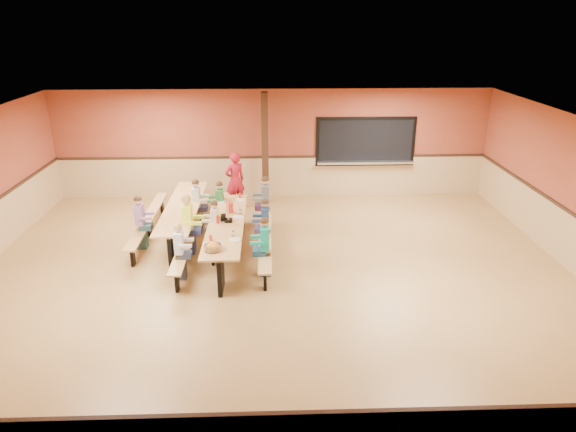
{
  "coord_description": "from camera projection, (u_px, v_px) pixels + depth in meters",
  "views": [
    {
      "loc": [
        -0.07,
        -9.01,
        4.85
      ],
      "look_at": [
        0.27,
        0.39,
        1.15
      ],
      "focal_mm": 32.0,
      "sensor_mm": 36.0,
      "label": 1
    }
  ],
  "objects": [
    {
      "name": "punch_pitcher",
      "position": [
        230.0,
        208.0,
        11.39
      ],
      "size": [
        0.16,
        0.16,
        0.22
      ],
      "primitive_type": "cylinder",
      "color": "red",
      "rests_on": "cafeteria_table_main"
    },
    {
      "name": "condiment_ketchup",
      "position": [
        218.0,
        219.0,
        10.81
      ],
      "size": [
        0.06,
        0.06,
        0.17
      ],
      "primitive_type": "cylinder",
      "color": "#B2140F",
      "rests_on": "cafeteria_table_main"
    },
    {
      "name": "seated_child_tan_sec",
      "position": [
        215.0,
        226.0,
        11.11
      ],
      "size": [
        0.34,
        0.28,
        1.15
      ],
      "primitive_type": null,
      "color": "beige",
      "rests_on": "ground"
    },
    {
      "name": "seated_child_teal_right",
      "position": [
        265.0,
        247.0,
        10.04
      ],
      "size": [
        0.37,
        0.3,
        1.21
      ],
      "primitive_type": null,
      "color": "#14A48F",
      "rests_on": "ground"
    },
    {
      "name": "table_paddle",
      "position": [
        228.0,
        216.0,
        10.87
      ],
      "size": [
        0.16,
        0.16,
        0.56
      ],
      "color": "black",
      "rests_on": "cafeteria_table_main"
    },
    {
      "name": "seated_child_char_right",
      "position": [
        266.0,
        202.0,
        12.38
      ],
      "size": [
        0.39,
        0.32,
        1.26
      ],
      "primitive_type": null,
      "color": "#565E61",
      "rests_on": "ground"
    },
    {
      "name": "cafeteria_table_second",
      "position": [
        183.0,
        214.0,
        11.92
      ],
      "size": [
        1.91,
        3.7,
        0.74
      ],
      "color": "#BB874A",
      "rests_on": "ground"
    },
    {
      "name": "seated_child_navy_right",
      "position": [
        265.0,
        225.0,
        11.11
      ],
      "size": [
        0.36,
        0.29,
        1.18
      ],
      "primitive_type": null,
      "color": "navy",
      "rests_on": "ground"
    },
    {
      "name": "ground",
      "position": [
        275.0,
        277.0,
        10.15
      ],
      "size": [
        12.0,
        12.0,
        0.0
      ],
      "primitive_type": "plane",
      "color": "olive",
      "rests_on": "ground"
    },
    {
      "name": "seated_adult_yellow",
      "position": [
        188.0,
        225.0,
        10.97
      ],
      "size": [
        0.42,
        0.35,
        1.32
      ],
      "primitive_type": null,
      "color": "#E6F838",
      "rests_on": "ground"
    },
    {
      "name": "kitchen_pass_through",
      "position": [
        365.0,
        144.0,
        14.31
      ],
      "size": [
        2.78,
        0.28,
        1.38
      ],
      "color": "black",
      "rests_on": "ground"
    },
    {
      "name": "standing_woman",
      "position": [
        235.0,
        181.0,
        13.55
      ],
      "size": [
        0.66,
        0.59,
        1.52
      ],
      "primitive_type": "imported",
      "rotation": [
        0.0,
        0.0,
        3.64
      ],
      "color": "#A91324",
      "rests_on": "ground"
    },
    {
      "name": "structural_post",
      "position": [
        265.0,
        149.0,
        13.69
      ],
      "size": [
        0.18,
        0.18,
        3.0
      ],
      "primitive_type": "cube",
      "color": "black",
      "rests_on": "ground"
    },
    {
      "name": "room_envelope",
      "position": [
        275.0,
        246.0,
        9.9
      ],
      "size": [
        12.04,
        10.04,
        3.02
      ],
      "color": "brown",
      "rests_on": "ground"
    },
    {
      "name": "cafeteria_table_main",
      "position": [
        227.0,
        232.0,
        10.94
      ],
      "size": [
        1.91,
        3.7,
        0.74
      ],
      "color": "#BB874A",
      "rests_on": "ground"
    },
    {
      "name": "seated_child_purple_sec",
      "position": [
        140.0,
        223.0,
        11.22
      ],
      "size": [
        0.37,
        0.3,
        1.2
      ],
      "primitive_type": null,
      "color": "#906599",
      "rests_on": "ground"
    },
    {
      "name": "napkin_dispenser",
      "position": [
        223.0,
        218.0,
        10.96
      ],
      "size": [
        0.1,
        0.14,
        0.13
      ],
      "primitive_type": "cube",
      "color": "black",
      "rests_on": "cafeteria_table_main"
    },
    {
      "name": "place_settings",
      "position": [
        226.0,
        220.0,
        10.85
      ],
      "size": [
        0.65,
        3.3,
        0.11
      ],
      "primitive_type": null,
      "color": "beige",
      "rests_on": "cafeteria_table_main"
    },
    {
      "name": "chip_bowl",
      "position": [
        213.0,
        247.0,
        9.55
      ],
      "size": [
        0.32,
        0.32,
        0.15
      ],
      "primitive_type": null,
      "color": "orange",
      "rests_on": "cafeteria_table_main"
    },
    {
      "name": "seated_child_green_sec",
      "position": [
        220.0,
        206.0,
        12.24
      ],
      "size": [
        0.36,
        0.29,
        1.18
      ],
      "primitive_type": null,
      "color": "#2B6F33",
      "rests_on": "ground"
    },
    {
      "name": "seated_child_grey_left",
      "position": [
        197.0,
        204.0,
        12.31
      ],
      "size": [
        0.37,
        0.3,
        1.21
      ],
      "primitive_type": null,
      "color": "silver",
      "rests_on": "ground"
    },
    {
      "name": "condiment_mustard",
      "position": [
        219.0,
        217.0,
        10.92
      ],
      "size": [
        0.06,
        0.06,
        0.17
      ],
      "primitive_type": "cylinder",
      "color": "yellow",
      "rests_on": "cafeteria_table_main"
    },
    {
      "name": "seated_child_white_left",
      "position": [
        180.0,
        252.0,
        9.91
      ],
      "size": [
        0.34,
        0.28,
        1.16
      ],
      "primitive_type": null,
      "color": "silver",
      "rests_on": "ground"
    }
  ]
}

